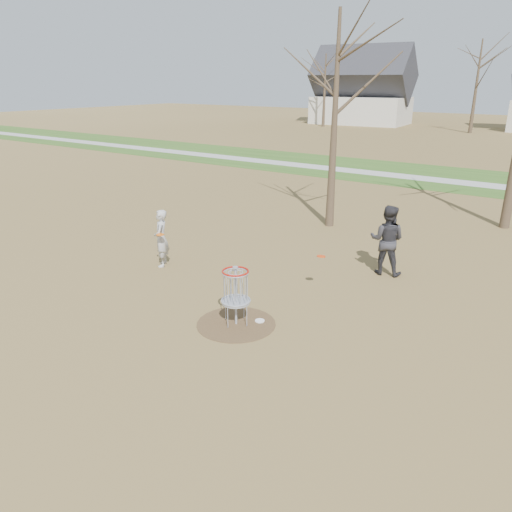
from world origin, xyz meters
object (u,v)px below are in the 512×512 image
Objects in this scene: player_standing at (161,238)px; player_throwing at (387,240)px; disc_golf_basket at (236,287)px; disc_grounded at (260,321)px.

player_standing is 6.47m from player_throwing.
disc_golf_basket is (4.07, -1.76, 0.07)m from player_standing.
player_throwing is at bearing 72.38° from disc_golf_basket.
player_standing is 7.71× the size of disc_grounded.
player_standing reaches higher than disc_grounded.
player_throwing is (5.64, 3.18, 0.15)m from player_standing.
player_throwing is at bearing 83.58° from player_standing.
player_standing is at bearing 19.55° from player_throwing.
disc_golf_basket is (-1.57, -4.93, -0.08)m from player_throwing.
disc_grounded is at bearing 37.25° from player_standing.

